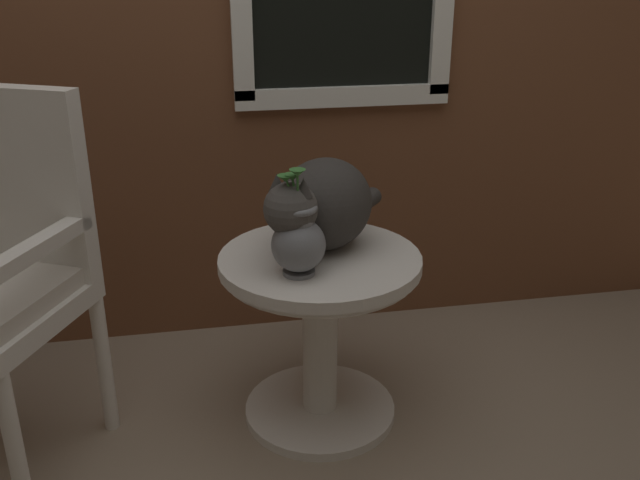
# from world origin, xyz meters

# --- Properties ---
(ground_plane) EXTENTS (6.00, 6.00, 0.00)m
(ground_plane) POSITION_xyz_m (0.00, 0.00, 0.00)
(ground_plane) COLOR gray
(wicker_side_table) EXTENTS (0.60, 0.60, 0.55)m
(wicker_side_table) POSITION_xyz_m (0.13, 0.21, 0.38)
(wicker_side_table) COLOR silver
(wicker_side_table) RESTS_ON ground_plane
(cat) EXTENTS (0.45, 0.52, 0.28)m
(cat) POSITION_xyz_m (0.15, 0.27, 0.69)
(cat) COLOR #33302D
(cat) RESTS_ON wicker_side_table
(pewter_vase_with_ivy) EXTENTS (0.15, 0.15, 0.31)m
(pewter_vase_with_ivy) POSITION_xyz_m (0.05, 0.10, 0.66)
(pewter_vase_with_ivy) COLOR slate
(pewter_vase_with_ivy) RESTS_ON wicker_side_table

